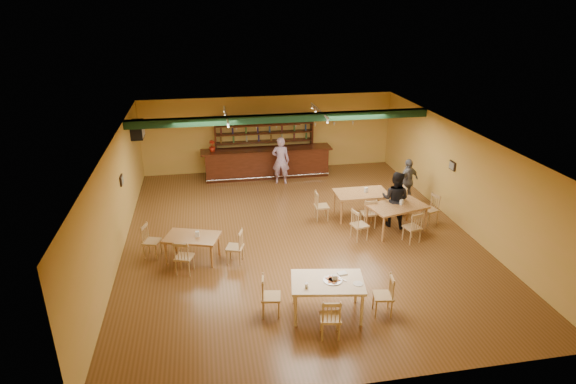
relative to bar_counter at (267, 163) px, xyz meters
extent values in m
plane|color=brown|center=(0.22, -5.15, -0.56)|extent=(12.00, 12.00, 0.00)
cube|color=black|center=(0.22, -2.35, 2.31)|extent=(10.00, 0.30, 0.25)
cube|color=silver|center=(-1.58, -1.75, 2.38)|extent=(0.05, 2.50, 0.05)
cube|color=silver|center=(1.62, -1.75, 2.38)|extent=(0.05, 2.50, 0.05)
cube|color=silver|center=(-4.58, -0.95, 1.79)|extent=(0.34, 0.70, 0.48)
cube|color=black|center=(-4.75, -4.15, 1.14)|extent=(0.04, 0.34, 0.28)
cube|color=black|center=(5.19, -4.65, 1.14)|extent=(0.04, 0.34, 0.28)
cube|color=#36170A|center=(0.00, 0.00, 0.00)|extent=(5.04, 0.85, 1.13)
cube|color=#36170A|center=(0.00, 0.63, 0.57)|extent=(3.90, 0.40, 2.28)
imported|color=#AD2210|center=(-2.07, 0.00, 0.78)|extent=(0.31, 0.31, 0.44)
cube|color=#956034|center=(2.44, -4.23, -0.15)|extent=(1.67, 1.00, 0.83)
cube|color=#956034|center=(-2.82, -6.05, -0.22)|extent=(1.59, 1.23, 0.70)
cube|color=#956034|center=(3.16, -5.40, -0.15)|extent=(1.87, 1.39, 0.84)
cube|color=beige|center=(0.09, -8.99, -0.15)|extent=(1.71, 1.25, 0.84)
cylinder|color=silver|center=(0.21, -8.99, 0.28)|extent=(0.43, 0.43, 0.01)
cylinder|color=#EAE5C6|center=(-0.41, -9.16, 0.33)|extent=(0.09, 0.09, 0.11)
cube|color=white|center=(0.49, -8.76, 0.29)|extent=(0.22, 0.18, 0.03)
cube|color=silver|center=(0.37, -8.93, 0.29)|extent=(0.26, 0.31, 0.00)
cylinder|color=white|center=(0.71, -9.21, 0.28)|extent=(0.25, 0.25, 0.01)
imported|color=purple|center=(0.41, -0.83, 0.34)|extent=(0.74, 0.57, 1.80)
imported|color=black|center=(3.24, -5.03, 0.31)|extent=(1.08, 1.05, 1.75)
imported|color=slate|center=(4.36, -3.40, 0.21)|extent=(0.99, 0.71, 1.55)
camera|label=1|loc=(-2.31, -17.51, 5.96)|focal=29.72mm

